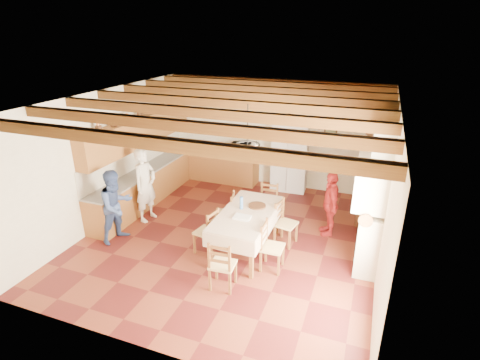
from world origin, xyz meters
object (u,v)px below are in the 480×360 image
Objects in this scene: chair_left_near at (206,231)px; person_man at (145,185)px; chair_end_far at (267,205)px; hutch at (374,174)px; chair_left_far at (225,213)px; person_woman_blue at (116,206)px; chair_right_near at (272,247)px; chair_end_near at (223,264)px; microwave at (241,149)px; person_woman_red at (330,203)px; chair_right_far at (286,223)px; refrigerator at (291,156)px; dining_table at (247,216)px.

chair_left_near is 2.09m from person_man.
chair_left_near is 1.75m from chair_end_far.
chair_end_far is at bearing -151.10° from hutch.
chair_left_far is 2.00m from person_man.
person_woman_blue reaches higher than chair_left_near.
chair_right_near is (1.34, -0.94, 0.00)m from chair_left_far.
chair_end_near is 4.78m from microwave.
person_man is (-3.30, 0.88, 0.39)m from chair_right_near.
chair_end_far is 0.66× the size of person_woman_red.
chair_left_far is 1.00× the size of chair_right_far.
refrigerator is 0.84× the size of hutch.
chair_right_far is (0.62, -2.92, -0.47)m from refrigerator.
microwave reaches higher than chair_left_near.
chair_end_far is (0.81, 1.55, 0.00)m from chair_left_near.
chair_left_far is (0.06, 0.84, 0.00)m from chair_left_near.
person_man reaches higher than dining_table.
refrigerator reaches higher than chair_end_far.
chair_right_near is 0.66× the size of person_woman_red.
person_woman_red is at bearing 96.40° from chair_left_far.
refrigerator is 3.96m from chair_right_near.
refrigerator is at bearing 23.37° from chair_right_far.
chair_left_far is 2.30m from person_woman_blue.
dining_table is at bearing -91.93° from person_man.
microwave is (-1.41, -0.15, 0.11)m from refrigerator.
refrigerator is 4.86m from person_woman_blue.
chair_left_near is 2.73m from person_woman_red.
chair_right_near and chair_end_near have the same top height.
person_woman_red is (2.14, 0.76, 0.25)m from chair_left_far.
chair_left_near is at bearing -90.23° from microwave.
chair_left_far reaches higher than dining_table.
hutch is 4.30m from chair_end_near.
person_woman_red is (2.20, 1.61, 0.25)m from chair_left_near.
chair_left_near is at bearing -17.32° from chair_left_far.
chair_left_far is 0.66× the size of person_woman_red.
dining_table is 2.04× the size of chair_end_far.
microwave reaches higher than chair_right_far.
chair_left_near is 1.00× the size of chair_end_near.
chair_left_near and chair_end_far have the same top height.
refrigerator reaches higher than dining_table.
hutch is 4.08m from chair_left_near.
hutch reaches higher than chair_right_near.
chair_right_far reaches higher than dining_table.
chair_right_near is 1.74× the size of microwave.
chair_left_near is 1.67m from chair_right_far.
chair_end_near is at bearing -93.45° from refrigerator.
person_man is (-2.64, 0.42, 0.10)m from dining_table.
person_man is (-4.91, -1.89, -0.25)m from hutch.
chair_right_near is 0.96m from chair_right_far.
person_man reaches higher than chair_left_near.
person_woman_red is (0.77, 0.74, 0.25)m from chair_right_far.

